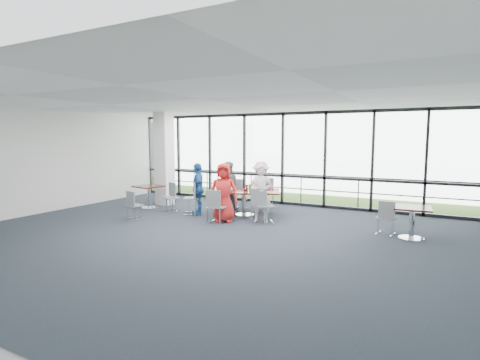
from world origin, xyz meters
The scene contains 41 objects.
floor centered at (0.00, 0.00, -0.01)m, with size 12.00×10.00×0.02m, color #212831.
ceiling centered at (0.00, 0.00, 3.20)m, with size 12.00×10.00×0.04m, color white.
wall_left centered at (-6.00, 0.00, 1.60)m, with size 0.10×10.00×3.20m, color silver.
curtain_wall_back centered at (0.00, 5.00, 1.60)m, with size 12.00×0.10×3.20m, color white.
structural_column centered at (-3.60, 3.00, 1.60)m, with size 0.50×0.50×3.20m, color white.
apron centered at (0.00, 10.00, -0.02)m, with size 80.00×70.00×0.02m, color slate.
grass_strip centered at (0.00, 8.00, 0.01)m, with size 80.00×5.00×0.01m, color #33581A.
hangar_main centered at (4.00, 32.00, 3.00)m, with size 24.00×10.00×6.00m, color silver.
hangar_aux centered at (-18.00, 28.00, 2.00)m, with size 10.00×6.00×4.00m, color silver.
guard_rail centered at (0.00, 5.60, 0.50)m, with size 0.06×0.06×12.00m, color #2D2D33.
main_table centered at (-0.28, 2.65, 0.64)m, with size 2.34×1.86×0.75m.
side_table_left centered at (-3.62, 2.20, 0.62)m, with size 0.96×0.96×0.75m.
side_table_right centered at (4.34, 2.06, 0.62)m, with size 0.84×0.84×0.75m.
diner_near_left centered at (-0.40, 1.61, 0.82)m, with size 0.80×0.52×1.64m, color red.
diner_near_right centered at (0.55, 2.03, 0.80)m, with size 0.58×0.43×1.60m, color silver.
diner_far_left centered at (-1.20, 3.22, 0.78)m, with size 0.76×0.47×1.56m, color slate.
diner_far_right centered at (-0.20, 3.65, 0.78)m, with size 1.01×0.52×1.57m, color pink.
diner_end centered at (-1.60, 2.10, 0.79)m, with size 0.92×0.50×1.57m, color #225AA3.
chair_main_nl centered at (-0.46, 1.42, 0.45)m, with size 0.44×0.44×0.90m, color slate, non-canonical shape.
chair_main_nr centered at (0.66, 2.03, 0.46)m, with size 0.45×0.45×0.93m, color slate, non-canonical shape.
chair_main_fl centered at (-1.14, 3.34, 0.47)m, with size 0.46×0.46×0.95m, color slate, non-canonical shape.
chair_main_fr centered at (-0.25, 3.87, 0.49)m, with size 0.48×0.48×0.98m, color slate, non-canonical shape.
chair_main_end centered at (-1.79, 2.06, 0.49)m, with size 0.48×0.48×0.98m, color slate, non-canonical shape.
chair_spare_la centered at (-2.81, 0.66, 0.41)m, with size 0.40×0.40×0.81m, color slate, non-canonical shape.
chair_spare_lb centered at (-2.62, 2.09, 0.44)m, with size 0.43×0.43×0.87m, color slate, non-canonical shape.
chair_spare_r centered at (3.76, 2.21, 0.41)m, with size 0.40×0.40×0.81m, color slate, non-canonical shape.
plate_nl centered at (-0.67, 2.07, 0.76)m, with size 0.24×0.24×0.01m, color white.
plate_nr centered at (0.41, 2.62, 0.76)m, with size 0.26×0.26×0.01m, color white.
plate_fl centered at (-0.87, 2.75, 0.76)m, with size 0.28×0.28×0.01m, color white.
plate_fr centered at (0.06, 3.20, 0.76)m, with size 0.28×0.28×0.01m, color white.
plate_end centered at (-1.10, 2.27, 0.76)m, with size 0.28×0.28×0.01m, color white.
tumbler_a centered at (-0.45, 2.32, 0.83)m, with size 0.08×0.08×0.15m, color white.
tumbler_b centered at (0.04, 2.55, 0.82)m, with size 0.07×0.07×0.13m, color white.
tumbler_c centered at (-0.33, 2.85, 0.82)m, with size 0.07×0.07×0.14m, color white.
tumbler_d centered at (-0.88, 2.16, 0.81)m, with size 0.06×0.06×0.13m, color white.
menu_a centered at (-0.27, 2.21, 0.75)m, with size 0.28×0.19×0.00m, color beige.
menu_b centered at (0.66, 2.71, 0.75)m, with size 0.29×0.20×0.00m, color beige.
menu_c centered at (-0.28, 3.08, 0.75)m, with size 0.28×0.20×0.00m, color beige.
condiment_caddy centered at (-0.25, 2.68, 0.77)m, with size 0.10×0.07×0.04m, color black.
ketchup_bottle centered at (-0.23, 2.70, 0.84)m, with size 0.06×0.06×0.18m, color #A90C04.
green_bottle centered at (-0.18, 2.79, 0.85)m, with size 0.05×0.05×0.20m, color #237726.
Camera 1 is at (4.79, -7.23, 2.31)m, focal length 28.00 mm.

